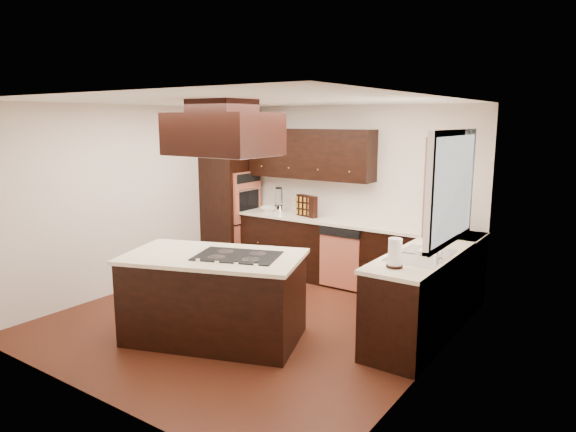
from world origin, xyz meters
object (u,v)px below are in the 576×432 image
object	(u,v)px
island	(214,299)
spice_rack	(307,206)
range_hood	(223,134)
oven_column	(231,199)

from	to	relation	value
island	spice_rack	size ratio (longest dim) A/B	4.76
range_hood	spice_rack	xyz separation A→B (m)	(-0.45, 2.29, -1.09)
spice_rack	island	bearing A→B (deg)	-63.95
oven_column	range_hood	xyz separation A→B (m)	(1.88, -2.25, 1.10)
island	spice_rack	xyz separation A→B (m)	(-0.35, 2.37, 0.63)
range_hood	oven_column	bearing A→B (deg)	129.74
oven_column	spice_rack	xyz separation A→B (m)	(1.42, 0.03, 0.01)
range_hood	spice_rack	bearing A→B (deg)	101.17
island	spice_rack	bearing A→B (deg)	78.62
oven_column	range_hood	bearing A→B (deg)	-50.26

